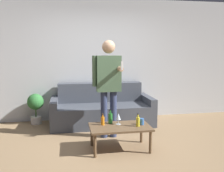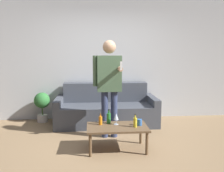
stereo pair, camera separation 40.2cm
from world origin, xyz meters
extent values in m
plane|color=#997A56|center=(0.00, 0.00, 0.00)|extent=(16.00, 16.00, 0.00)
cube|color=silver|center=(0.00, 2.03, 1.35)|extent=(8.00, 0.06, 2.70)
cube|color=#474C56|center=(0.03, 1.36, 0.21)|extent=(1.83, 0.66, 0.43)
cube|color=#474C56|center=(0.03, 1.82, 0.42)|extent=(1.83, 0.26, 0.85)
cube|color=#474C56|center=(-0.96, 1.49, 0.29)|extent=(0.14, 0.92, 0.58)
cube|color=#474C56|center=(1.02, 1.49, 0.29)|extent=(0.14, 0.92, 0.58)
cube|color=brown|center=(0.11, 0.09, 0.37)|extent=(0.94, 0.57, 0.03)
cylinder|color=brown|center=(-0.31, -0.15, 0.18)|extent=(0.04, 0.04, 0.35)
cylinder|color=brown|center=(0.54, -0.15, 0.18)|extent=(0.04, 0.04, 0.35)
cylinder|color=brown|center=(-0.31, 0.32, 0.18)|extent=(0.04, 0.04, 0.35)
cylinder|color=brown|center=(0.54, 0.32, 0.18)|extent=(0.04, 0.04, 0.35)
cylinder|color=yellow|center=(0.39, 0.02, 0.45)|extent=(0.06, 0.06, 0.14)
cylinder|color=yellow|center=(0.39, 0.02, 0.55)|extent=(0.02, 0.02, 0.06)
cylinder|color=black|center=(0.39, 0.02, 0.58)|extent=(0.03, 0.03, 0.01)
cylinder|color=orange|center=(-0.14, 0.19, 0.45)|extent=(0.06, 0.06, 0.13)
cylinder|color=orange|center=(-0.14, 0.19, 0.54)|extent=(0.02, 0.02, 0.05)
cylinder|color=black|center=(-0.14, 0.19, 0.56)|extent=(0.02, 0.02, 0.01)
cylinder|color=#23752D|center=(-0.01, 0.26, 0.46)|extent=(0.07, 0.07, 0.16)
cylinder|color=#23752D|center=(-0.01, 0.26, 0.58)|extent=(0.03, 0.03, 0.06)
cylinder|color=black|center=(-0.01, 0.26, 0.60)|extent=(0.03, 0.03, 0.01)
cylinder|color=silver|center=(0.11, 0.18, 0.38)|extent=(0.08, 0.08, 0.01)
cylinder|color=silver|center=(0.11, 0.18, 0.42)|extent=(0.01, 0.01, 0.07)
cone|color=silver|center=(0.11, 0.18, 0.51)|extent=(0.08, 0.08, 0.10)
cylinder|color=#3366B2|center=(0.47, 0.10, 0.43)|extent=(0.08, 0.08, 0.10)
cylinder|color=navy|center=(-0.05, 0.69, 0.42)|extent=(0.12, 0.12, 0.84)
cylinder|color=navy|center=(0.12, 0.69, 0.42)|extent=(0.12, 0.12, 0.84)
cube|color=#4C6B4C|center=(0.04, 0.69, 1.15)|extent=(0.43, 0.19, 0.63)
sphere|color=tan|center=(0.04, 0.69, 1.62)|extent=(0.23, 0.23, 0.23)
cylinder|color=#4C6B4C|center=(-0.21, 0.69, 1.20)|extent=(0.08, 0.08, 0.53)
cylinder|color=tan|center=(0.21, 0.55, 1.25)|extent=(0.08, 0.28, 0.08)
cube|color=white|center=(0.21, 0.38, 1.31)|extent=(0.03, 0.03, 0.14)
cylinder|color=silver|center=(-1.36, 1.78, 0.08)|extent=(0.23, 0.23, 0.16)
cylinder|color=#476B38|center=(-1.36, 1.78, 0.26)|extent=(0.03, 0.03, 0.20)
sphere|color=#337A38|center=(-1.36, 1.78, 0.48)|extent=(0.34, 0.34, 0.34)
camera|label=1|loc=(-0.68, -3.61, 1.55)|focal=40.00mm
camera|label=2|loc=(-0.28, -3.66, 1.55)|focal=40.00mm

